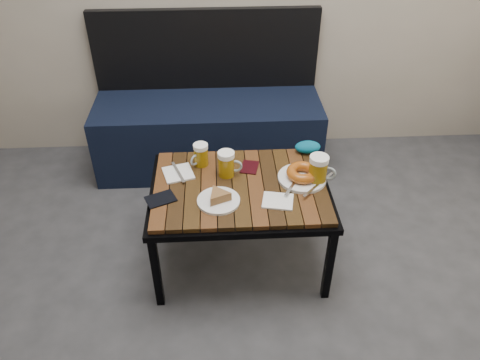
{
  "coord_description": "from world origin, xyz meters",
  "views": [
    {
      "loc": [
        -0.0,
        -0.85,
        1.79
      ],
      "look_at": [
        0.09,
        0.87,
        0.5
      ],
      "focal_mm": 35.0,
      "sensor_mm": 36.0,
      "label": 1
    }
  ],
  "objects": [
    {
      "name": "passport_navy",
      "position": [
        -0.27,
        0.79,
        0.48
      ],
      "size": [
        0.15,
        0.14,
        0.01
      ],
      "primitive_type": "cube",
      "rotation": [
        0.0,
        0.0,
        -1.15
      ],
      "color": "black",
      "rests_on": "cafe_table"
    },
    {
      "name": "beer_mug_left",
      "position": [
        -0.09,
        1.05,
        0.53
      ],
      "size": [
        0.1,
        0.1,
        0.12
      ],
      "rotation": [
        0.0,
        0.0,
        3.92
      ],
      "color": "#916A0B",
      "rests_on": "cafe_table"
    },
    {
      "name": "plate_pie",
      "position": [
        -0.01,
        0.76,
        0.49
      ],
      "size": [
        0.19,
        0.19,
        0.05
      ],
      "color": "white",
      "rests_on": "cafe_table"
    },
    {
      "name": "plate_bagel",
      "position": [
        0.39,
        0.9,
        0.5
      ],
      "size": [
        0.27,
        0.27,
        0.06
      ],
      "color": "white",
      "rests_on": "cafe_table"
    },
    {
      "name": "bench",
      "position": [
        -0.06,
        1.76,
        0.27
      ],
      "size": [
        1.4,
        0.5,
        0.95
      ],
      "color": "black",
      "rests_on": "ground"
    },
    {
      "name": "knit_pouch",
      "position": [
        0.45,
        1.13,
        0.5
      ],
      "size": [
        0.13,
        0.09,
        0.06
      ],
      "primitive_type": "ellipsoid",
      "rotation": [
        0.0,
        0.0,
        0.04
      ],
      "color": "#05517F",
      "rests_on": "cafe_table"
    },
    {
      "name": "beer_mug_centre",
      "position": [
        0.04,
        0.96,
        0.54
      ],
      "size": [
        0.12,
        0.08,
        0.13
      ],
      "rotation": [
        0.0,
        0.0,
        -0.09
      ],
      "color": "#916A0B",
      "rests_on": "cafe_table"
    },
    {
      "name": "passport_burgundy",
      "position": [
        0.15,
        1.01,
        0.47
      ],
      "size": [
        0.1,
        0.13,
        0.01
      ],
      "primitive_type": "cube",
      "rotation": [
        0.0,
        0.0,
        -0.24
      ],
      "color": "black",
      "rests_on": "cafe_table"
    },
    {
      "name": "beer_mug_right",
      "position": [
        0.46,
        0.88,
        0.54
      ],
      "size": [
        0.14,
        0.11,
        0.14
      ],
      "rotation": [
        0.0,
        0.0,
        -0.31
      ],
      "color": "#916A0B",
      "rests_on": "cafe_table"
    },
    {
      "name": "napkin_left",
      "position": [
        -0.2,
        0.98,
        0.48
      ],
      "size": [
        0.17,
        0.17,
        0.01
      ],
      "rotation": [
        0.0,
        0.0,
        0.28
      ],
      "color": "white",
      "rests_on": "cafe_table"
    },
    {
      "name": "cafe_table",
      "position": [
        0.09,
        0.87,
        0.43
      ],
      "size": [
        0.84,
        0.62,
        0.47
      ],
      "color": "black",
      "rests_on": "ground"
    },
    {
      "name": "napkin_right",
      "position": [
        0.26,
        0.74,
        0.48
      ],
      "size": [
        0.15,
        0.14,
        0.01
      ],
      "rotation": [
        0.0,
        0.0,
        -0.2
      ],
      "color": "white",
      "rests_on": "cafe_table"
    }
  ]
}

